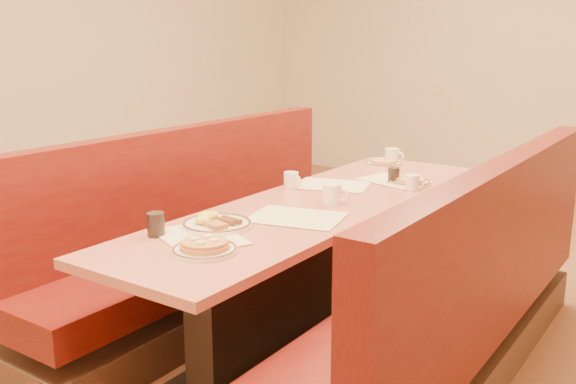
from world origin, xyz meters
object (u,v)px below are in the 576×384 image
Objects in this scene: coffee_mug_a at (333,194)px; soda_tumbler_near at (156,224)px; booth_right at (456,311)px; soda_tumbler_mid at (394,175)px; booth_left at (207,250)px; eggs_plate at (216,223)px; pancake_plate at (205,248)px; coffee_mug_d at (392,156)px; coffee_mug_b at (292,180)px; coffee_mug_c at (413,182)px; diner_table at (316,274)px.

soda_tumbler_near is at bearing -124.58° from coffee_mug_a.
soda_tumbler_mid is (-0.61, 0.60, 0.43)m from booth_right.
eggs_plate is at bearing -45.01° from booth_left.
eggs_plate is at bearing 123.69° from pancake_plate.
booth_right is 1.46m from coffee_mug_d.
eggs_plate is at bearing -122.32° from coffee_mug_a.
coffee_mug_d is at bearing 89.97° from eggs_plate.
coffee_mug_b reaches higher than coffee_mug_c.
eggs_plate reaches higher than pancake_plate.
coffee_mug_d is 1.32× the size of soda_tumbler_near.
eggs_plate is 0.26m from soda_tumbler_near.
coffee_mug_a is 1.22× the size of coffee_mug_c.
diner_table is 1.19m from coffee_mug_d.
booth_right is at bearing -54.15° from coffee_mug_d.
diner_table is at bearing 0.00° from booth_left.
pancake_plate reaches higher than diner_table.
booth_left is at bearing 180.00° from booth_right.
soda_tumbler_near is (-0.98, -0.84, 0.44)m from booth_right.
diner_table is at bearing 73.82° from soda_tumbler_near.
coffee_mug_d is at bearing 87.43° from coffee_mug_a.
diner_table is at bearing -101.77° from soda_tumbler_mid.
diner_table is 22.36× the size of coffee_mug_b.
coffee_mug_a and soda_tumbler_near have the same top height.
booth_right reaches higher than coffee_mug_b.
coffee_mug_d is (-0.21, 1.09, 0.00)m from coffee_mug_a.
soda_tumbler_near is (-0.24, -0.84, 0.42)m from diner_table.
coffee_mug_b is 0.86× the size of coffee_mug_d.
soda_tumbler_near reaches higher than coffee_mug_c.
coffee_mug_a is 0.91m from soda_tumbler_near.
coffee_mug_c is (-0.45, 0.51, 0.43)m from booth_right.
coffee_mug_d is at bearing 124.02° from coffee_mug_c.
coffee_mug_d is (0.15, 0.92, 0.01)m from coffee_mug_b.
eggs_plate is 1.19m from coffee_mug_c.
soda_tumbler_near is (0.03, -1.02, 0.00)m from coffee_mug_b.
pancake_plate is 2.36× the size of coffee_mug_c.
coffee_mug_d is (0.00, 1.71, 0.03)m from eggs_plate.
coffee_mug_a reaches higher than pancake_plate.
coffee_mug_a is (-0.65, 0.01, 0.44)m from booth_right.
coffee_mug_c reaches higher than diner_table.
soda_tumbler_near is at bearing -139.30° from booth_right.
booth_left is 0.65m from coffee_mug_b.
coffee_mug_d is at bearing 116.36° from soda_tumbler_mid.
soda_tumbler_mid reaches higher than eggs_plate.
coffee_mug_a and coffee_mug_d have the same top height.
booth_left is 8.40× the size of eggs_plate.
eggs_plate is 1.71m from coffee_mug_d.
coffee_mug_d is (-0.86, 1.10, 0.44)m from booth_right.
coffee_mug_a reaches higher than soda_tumbler_mid.
eggs_plate is at bearing -92.11° from coffee_mug_d.
eggs_plate is at bearing -101.76° from soda_tumbler_mid.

